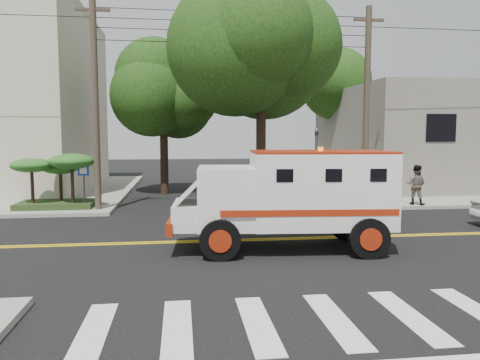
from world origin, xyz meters
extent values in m
plane|color=black|center=(0.00, 0.00, 0.00)|extent=(100.00, 100.00, 0.00)
cube|color=gray|center=(13.50, 13.50, 0.07)|extent=(17.00, 17.00, 0.15)
cube|color=slate|center=(15.00, 14.00, 3.15)|extent=(14.00, 12.00, 6.00)
cylinder|color=#382D23|center=(-5.60, 6.00, 4.50)|extent=(0.28, 0.28, 9.00)
cylinder|color=#382D23|center=(6.30, 6.20, 4.50)|extent=(0.28, 0.28, 9.00)
cylinder|color=black|center=(1.50, 6.50, 3.50)|extent=(0.44, 0.44, 7.00)
sphere|color=black|center=(1.50, 6.50, 7.00)|extent=(5.32, 5.32, 5.32)
sphere|color=black|center=(2.64, 5.74, 7.57)|extent=(4.56, 4.56, 4.56)
cylinder|color=black|center=(-3.00, 12.00, 2.80)|extent=(0.44, 0.44, 5.60)
sphere|color=black|center=(-3.00, 12.00, 5.60)|extent=(3.92, 3.92, 3.92)
sphere|color=black|center=(-2.16, 11.44, 6.02)|extent=(3.36, 3.36, 3.36)
cylinder|color=black|center=(8.50, 16.00, 2.97)|extent=(0.44, 0.44, 5.95)
sphere|color=black|center=(8.50, 16.00, 5.95)|extent=(4.20, 4.20, 4.20)
sphere|color=black|center=(9.40, 15.40, 6.40)|extent=(3.60, 3.60, 3.60)
cylinder|color=#3F3F42|center=(3.80, 5.60, 1.80)|extent=(0.12, 0.12, 3.60)
imported|color=#3F3F42|center=(3.80, 5.60, 3.15)|extent=(0.15, 0.18, 0.90)
cylinder|color=#3F3F42|center=(-6.20, 6.20, 1.00)|extent=(0.06, 0.06, 2.00)
cube|color=#0C33A5|center=(-6.20, 6.14, 1.80)|extent=(0.45, 0.03, 0.45)
cube|color=#1E3314|center=(-7.50, 6.80, 0.27)|extent=(3.20, 2.00, 0.24)
cylinder|color=black|center=(-8.40, 6.50, 1.15)|extent=(0.14, 0.14, 1.52)
ellipsoid|color=#205419|center=(-8.40, 6.50, 2.00)|extent=(1.73, 1.73, 0.60)
cylinder|color=black|center=(-7.40, 7.20, 1.07)|extent=(0.14, 0.14, 1.36)
ellipsoid|color=#205419|center=(-7.40, 7.20, 1.83)|extent=(1.55, 1.55, 0.54)
cylinder|color=black|center=(-6.70, 6.30, 1.23)|extent=(0.14, 0.14, 1.68)
ellipsoid|color=#205419|center=(-6.70, 6.30, 2.17)|extent=(1.91, 1.91, 0.66)
cube|color=silver|center=(1.86, -1.36, 1.74)|extent=(4.04, 2.57, 2.09)
cube|color=silver|center=(-0.82, -1.16, 1.54)|extent=(1.75, 2.30, 1.69)
cube|color=black|center=(-1.59, -1.11, 1.99)|extent=(0.18, 1.69, 0.70)
cube|color=silver|center=(-1.86, -1.09, 1.04)|extent=(1.04, 2.05, 0.70)
cube|color=maroon|center=(-2.36, -1.05, 0.80)|extent=(0.34, 2.15, 0.35)
cube|color=maroon|center=(1.86, -1.36, 2.81)|extent=(4.04, 2.57, 0.06)
cylinder|color=black|center=(-1.10, -2.26, 0.55)|extent=(1.11, 0.40, 1.09)
cylinder|color=black|center=(-0.94, -0.04, 0.55)|extent=(1.11, 0.40, 1.09)
cylinder|color=black|center=(2.87, -2.55, 0.55)|extent=(1.11, 0.40, 1.09)
cylinder|color=black|center=(3.03, -0.33, 0.55)|extent=(1.11, 0.40, 1.09)
imported|color=gray|center=(5.50, 5.87, 1.09)|extent=(0.69, 0.46, 1.88)
imported|color=gray|center=(8.44, 5.50, 1.05)|extent=(1.11, 1.09, 1.80)
camera|label=1|loc=(-2.11, -14.30, 3.30)|focal=35.00mm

